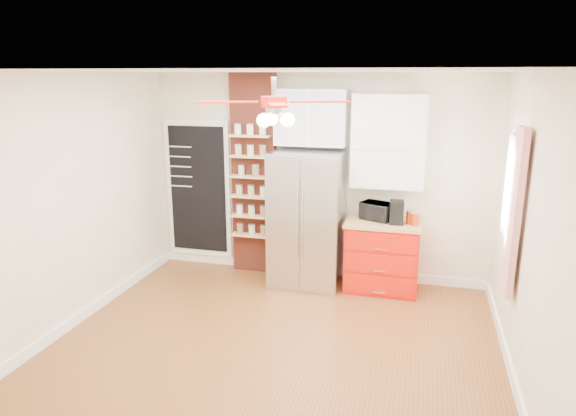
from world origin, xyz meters
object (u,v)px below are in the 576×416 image
(toaster_oven, at_px, (377,211))
(pantry_jar_oats, at_px, (241,171))
(fridge, at_px, (307,219))
(red_cabinet, at_px, (382,255))
(coffee_maker, at_px, (397,212))
(canister_left, at_px, (415,219))
(ceiling_fan, at_px, (274,103))

(toaster_oven, xyz_separation_m, pantry_jar_oats, (-1.80, 0.01, 0.43))
(fridge, xyz_separation_m, pantry_jar_oats, (-0.93, 0.13, 0.56))
(pantry_jar_oats, bearing_deg, red_cabinet, -2.41)
(toaster_oven, bearing_deg, coffee_maker, -5.91)
(toaster_oven, relative_size, pantry_jar_oats, 2.98)
(canister_left, xyz_separation_m, pantry_jar_oats, (-2.27, 0.15, 0.46))
(coffee_maker, relative_size, canister_left, 1.95)
(red_cabinet, relative_size, canister_left, 6.36)
(fridge, height_order, ceiling_fan, ceiling_fan)
(coffee_maker, bearing_deg, ceiling_fan, -128.76)
(red_cabinet, relative_size, pantry_jar_oats, 7.11)
(canister_left, bearing_deg, ceiling_fan, -128.78)
(fridge, bearing_deg, red_cabinet, 2.95)
(canister_left, height_order, pantry_jar_oats, pantry_jar_oats)
(red_cabinet, xyz_separation_m, pantry_jar_oats, (-1.90, 0.08, 0.99))
(coffee_maker, distance_m, canister_left, 0.23)
(fridge, bearing_deg, ceiling_fan, -88.24)
(canister_left, bearing_deg, coffee_maker, 175.79)
(ceiling_fan, relative_size, coffee_maker, 4.86)
(coffee_maker, height_order, pantry_jar_oats, pantry_jar_oats)
(pantry_jar_oats, bearing_deg, coffee_maker, -3.85)
(red_cabinet, xyz_separation_m, canister_left, (0.37, -0.07, 0.52))
(red_cabinet, height_order, toaster_oven, toaster_oven)
(pantry_jar_oats, bearing_deg, canister_left, -3.89)
(fridge, distance_m, red_cabinet, 1.06)
(canister_left, bearing_deg, fridge, 178.96)
(toaster_oven, bearing_deg, canister_left, 4.42)
(red_cabinet, height_order, ceiling_fan, ceiling_fan)
(toaster_oven, bearing_deg, fridge, -150.48)
(red_cabinet, distance_m, pantry_jar_oats, 2.14)
(fridge, xyz_separation_m, red_cabinet, (0.97, 0.05, -0.42))
(fridge, relative_size, ceiling_fan, 1.25)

